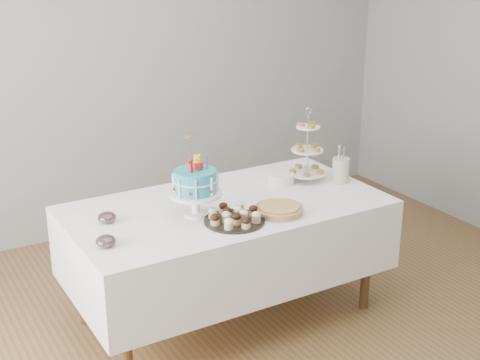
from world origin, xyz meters
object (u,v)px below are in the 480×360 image
jam_bowl_a (106,241)px  cupcake_tray (234,216)px  table (227,238)px  plate_stack (281,178)px  pastry_plate (198,184)px  pie (279,209)px  jam_bowl_b (107,218)px  utensil_pitcher (341,169)px  birthday_cake (196,195)px  tiered_stand (307,150)px

jam_bowl_a → cupcake_tray: bearing=-4.6°
table → plate_stack: bearing=15.7°
pastry_plate → cupcake_tray: bearing=-98.0°
pie → jam_bowl_b: (-0.91, 0.38, 0.00)m
cupcake_tray → utensil_pitcher: size_ratio=1.39×
pie → birthday_cake: bearing=153.2°
cupcake_tray → pie: 0.29m
birthday_cake → jam_bowl_a: size_ratio=4.39×
plate_stack → utensil_pitcher: 0.40m
plate_stack → pie: bearing=-124.7°
pie → tiered_stand: 0.64m
birthday_cake → cupcake_tray: (0.14, -0.20, -0.09)m
pie → utensil_pitcher: utensil_pitcher is taller
tiered_stand → birthday_cake: bearing=-169.6°
cupcake_tray → pie: (0.29, -0.02, -0.01)m
tiered_stand → pastry_plate: tiered_stand is taller
pastry_plate → jam_bowl_a: jam_bowl_a is taller
pastry_plate → jam_bowl_b: 0.76m
birthday_cake → cupcake_tray: 0.26m
pastry_plate → pie: bearing=-72.9°
table → birthday_cake: birthday_cake is taller
table → cupcake_tray: cupcake_tray is taller
pastry_plate → jam_bowl_b: (-0.71, -0.27, 0.01)m
pie → plate_stack: bearing=55.3°
pie → jam_bowl_b: 0.99m
birthday_cake → jam_bowl_b: birthday_cake is taller
pastry_plate → plate_stack: bearing=-25.3°
cupcake_tray → pastry_plate: bearing=82.0°
tiered_stand → pastry_plate: (-0.67, 0.27, -0.19)m
cupcake_tray → utensil_pitcher: (0.94, 0.23, 0.05)m
birthday_cake → pie: bearing=-46.4°
pastry_plate → tiered_stand: bearing=-21.6°
tiered_stand → jam_bowl_a: tiered_stand is taller
birthday_cake → utensil_pitcher: (1.08, 0.03, -0.04)m
jam_bowl_a → jam_bowl_b: bearing=69.3°
table → pastry_plate: (-0.01, 0.37, 0.24)m
utensil_pitcher → tiered_stand: bearing=148.1°
birthday_cake → utensil_pitcher: 1.08m
tiered_stand → utensil_pitcher: tiered_stand is taller
birthday_cake → plate_stack: size_ratio=2.66×
table → pie: pie is taller
pastry_plate → jam_bowl_a: bearing=-145.3°
pie → plate_stack: (0.29, 0.42, 0.01)m
table → jam_bowl_a: bearing=-166.2°
jam_bowl_a → jam_bowl_b: (0.11, 0.30, -0.00)m
pie → jam_bowl_b: jam_bowl_b is taller
pie → pastry_plate: bearing=107.1°
plate_stack → jam_bowl_b: 1.21m
jam_bowl_b → utensil_pitcher: 1.57m
table → cupcake_tray: size_ratio=5.51×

